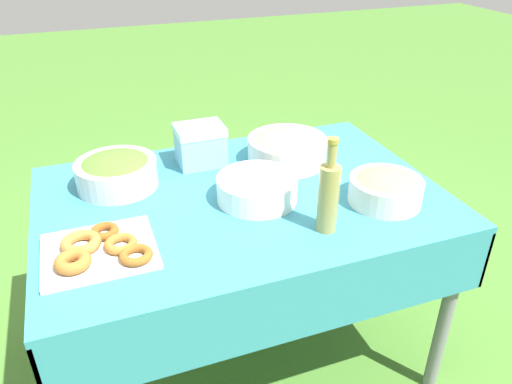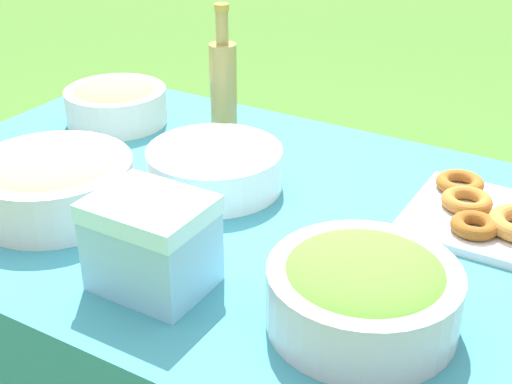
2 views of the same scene
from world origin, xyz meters
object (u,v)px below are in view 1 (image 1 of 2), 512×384
Objects in this scene: bread_bowl at (386,188)px; pasta_bowl at (287,147)px; plate_stack at (257,189)px; olive_oil_bottle at (328,195)px; salad_bowl at (116,171)px; donut_platter at (98,250)px; cooler_box at (201,145)px.

pasta_bowl is at bearing 115.07° from bread_bowl.
plate_stack is 0.29m from olive_oil_bottle.
plate_stack is at bearing -31.03° from salad_bowl.
pasta_bowl is at bearing 26.51° from donut_platter.
pasta_bowl reaches higher than donut_platter.
cooler_box reaches higher than pasta_bowl.
donut_platter is 1.31× the size of bread_bowl.
pasta_bowl is at bearing -2.34° from salad_bowl.
pasta_bowl is (0.65, -0.03, 0.00)m from salad_bowl.
olive_oil_bottle is (0.68, -0.11, 0.10)m from donut_platter.
salad_bowl is at bearing -166.86° from cooler_box.
salad_bowl is 0.89× the size of donut_platter.
bread_bowl reaches higher than plate_stack.
olive_oil_bottle is at bearing -60.90° from plate_stack.
donut_platter is 0.56m from plate_stack.
cooler_box reaches higher than donut_platter.
donut_platter is 0.69m from olive_oil_bottle.
donut_platter is 1.17× the size of plate_stack.
cooler_box is (0.43, 0.48, 0.06)m from donut_platter.
bread_bowl is (0.94, -0.03, 0.03)m from donut_platter.
bread_bowl is (0.84, -0.43, -0.01)m from salad_bowl.
plate_stack is 1.12× the size of bread_bowl.
pasta_bowl is 1.69× the size of cooler_box.
olive_oil_bottle is (0.14, -0.25, 0.08)m from plate_stack.
salad_bowl is 0.65m from pasta_bowl.
olive_oil_bottle is at bearing -98.94° from pasta_bowl.
pasta_bowl is 1.25× the size of bread_bowl.
olive_oil_bottle is 1.70× the size of cooler_box.
pasta_bowl is 0.84m from donut_platter.
donut_platter is at bearing -104.41° from salad_bowl.
donut_platter is 0.65m from cooler_box.
salad_bowl reaches higher than plate_stack.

